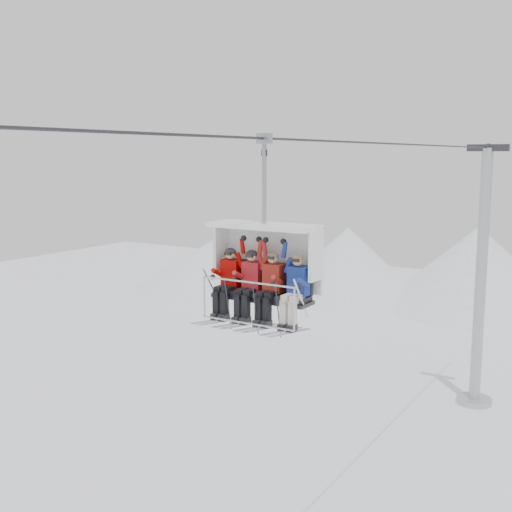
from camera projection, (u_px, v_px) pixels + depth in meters
The scene contains 7 objects.
lift_tower_right at pixel (480, 296), 32.91m from camera, with size 2.00×1.80×13.48m.
haul_cable at pixel (256, 138), 13.22m from camera, with size 0.06×0.06×50.00m, color #2F2F35.
chairlift_carrier at pixel (267, 260), 14.02m from camera, with size 2.45×1.17×3.98m.
skier_far_left at pixel (229, 279), 14.25m from camera, with size 0.42×1.69×1.66m.
skier_center_left at pixel (250, 282), 13.96m from camera, with size 0.42×1.69×1.66m.
skier_center_right at pixel (271, 284), 13.69m from camera, with size 0.42×1.69×1.66m.
skier_far_right at pixel (296, 287), 13.38m from camera, with size 0.42×1.69×1.66m.
Camera 1 is at (7.03, -11.45, 12.96)m, focal length 45.00 mm.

